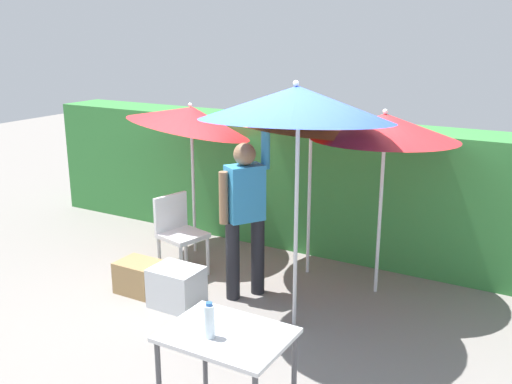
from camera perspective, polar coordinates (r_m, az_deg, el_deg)
The scene contains 12 objects.
ground_plane at distance 5.90m, azimuth -1.47°, elevation -11.04°, with size 24.00×24.00×0.00m, color gray.
hedge_row at distance 7.20m, azimuth 6.31°, elevation 0.64°, with size 8.00×0.70×1.58m, color #38843D.
umbrella_rainbow at distance 5.79m, azimuth 12.54°, elevation 6.25°, with size 1.45×1.46×1.91m.
umbrella_orange at distance 4.93m, azimuth 4.05°, elevation 8.64°, with size 1.68×1.69×2.28m.
umbrella_yellow at distance 6.18m, azimuth 5.39°, elevation 7.64°, with size 1.74×1.74×2.08m.
umbrella_navy at distance 6.87m, azimuth -6.42°, elevation 7.25°, with size 1.52×1.49×2.00m.
person_vendor at distance 5.76m, azimuth -1.09°, elevation -1.67°, with size 0.38×0.51×1.88m.
chair_plastic at distance 6.49m, azimuth -7.62°, elevation -3.72°, with size 0.53×0.53×0.89m.
cooler_box at distance 5.85m, azimuth -7.80°, elevation -9.23°, with size 0.48×0.38×0.40m, color silver.
crate_cardboard at distance 6.23m, azimuth -11.40°, elevation -8.16°, with size 0.43×0.35×0.33m, color #9E7A4C.
folding_table at distance 3.87m, azimuth -2.89°, elevation -14.91°, with size 0.80×0.60×0.78m.
bottle_water at distance 3.73m, azimuth -4.60°, elevation -12.51°, with size 0.07×0.07×0.24m.
Camera 1 is at (2.74, -4.49, 2.66)m, focal length 40.72 mm.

